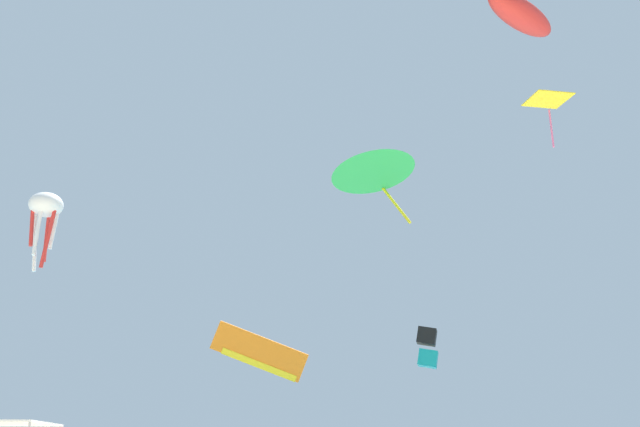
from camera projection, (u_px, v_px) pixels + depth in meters
kite_box_black at (427, 348)px, 44.27m from camera, size 1.56×1.44×2.61m
kite_inflatable_red at (520, 14)px, 34.52m from camera, size 4.92×4.28×1.94m
kite_parafoil_orange at (259, 352)px, 38.23m from camera, size 5.41×1.03×3.30m
kite_delta_green at (372, 166)px, 38.52m from camera, size 6.64×6.64×3.94m
kite_diamond_yellow at (548, 102)px, 27.87m from camera, size 1.71×1.71×2.16m
kite_octopus_white at (46, 209)px, 35.78m from camera, size 2.25×2.25×4.05m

